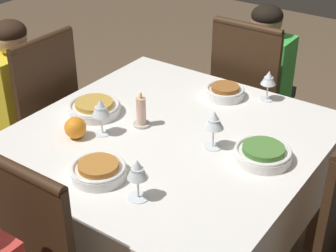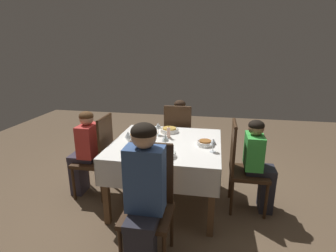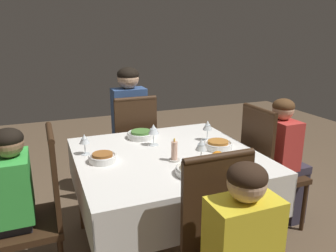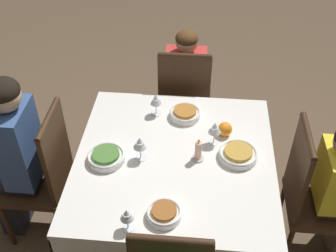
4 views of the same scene
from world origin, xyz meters
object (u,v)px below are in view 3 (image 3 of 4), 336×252
person_adult_denim (128,124)px  wine_glass_east (208,126)px  wine_glass_west (84,140)px  dining_table (167,166)px  bowl_north (141,134)px  person_child_red (284,157)px  chair_west (38,208)px  bowl_west (103,157)px  chair_north (133,145)px  chair_east (266,165)px  bowl_south (195,170)px  orange_fruit (218,158)px  person_child_green (5,208)px  candle_centerpiece (174,153)px  wine_glass_south (201,145)px  bowl_east (218,145)px  wine_glass_north (154,130)px

person_adult_denim → wine_glass_east: person_adult_denim is taller
wine_glass_west → dining_table: bearing=-20.6°
bowl_north → wine_glass_east: wine_glass_east is taller
person_adult_denim → person_child_red: bearing=135.7°
dining_table → wine_glass_east: wine_glass_east is taller
chair_west → bowl_west: (0.40, 0.06, 0.23)m
person_child_red → chair_north: bearing=50.6°
dining_table → chair_east: chair_east is taller
bowl_north → bowl_south: bearing=-83.3°
person_child_red → orange_fruit: person_child_red is taller
person_child_green → bowl_south: size_ratio=4.59×
person_adult_denim → candle_centerpiece: (0.00, -1.10, 0.10)m
person_adult_denim → bowl_south: person_adult_denim is taller
person_adult_denim → bowl_north: bearing=84.9°
person_child_red → candle_centerpiece: size_ratio=6.87×
wine_glass_south → wine_glass_east: (0.24, 0.37, -0.00)m
person_child_green → bowl_north: 1.05m
wine_glass_east → bowl_east: bearing=-94.8°
orange_fruit → dining_table: bearing=127.8°
chair_west → person_adult_denim: size_ratio=0.81×
bowl_east → person_child_green: bearing=179.9°
person_adult_denim → wine_glass_south: person_adult_denim is taller
bowl_north → wine_glass_south: wine_glass_south is taller
person_adult_denim → person_child_green: person_adult_denim is taller
person_child_red → bowl_north: person_child_red is taller
bowl_west → candle_centerpiece: (0.42, -0.15, 0.03)m
chair_north → chair_east: 1.17m
chair_west → dining_table: bearing=92.4°
chair_west → chair_east: (1.65, 0.02, 0.00)m
wine_glass_east → candle_centerpiece: size_ratio=1.01×
chair_north → chair_west: 1.17m
orange_fruit → wine_glass_west: bearing=146.8°
person_adult_denim → candle_centerpiece: bearing=90.2°
dining_table → wine_glass_west: wine_glass_west is taller
wine_glass_north → bowl_north: bearing=99.8°
wine_glass_south → wine_glass_east: bearing=56.7°
person_child_red → wine_glass_west: bearing=82.4°
wine_glass_north → wine_glass_south: wine_glass_north is taller
bowl_north → candle_centerpiece: candle_centerpiece is taller
bowl_south → bowl_west: 0.59m
chair_north → person_adult_denim: person_adult_denim is taller
chair_north → wine_glass_south: bearing=98.1°
chair_north → bowl_east: size_ratio=5.02×
dining_table → person_child_red: 1.00m
wine_glass_north → bowl_south: wine_glass_north is taller
person_child_red → orange_fruit: size_ratio=12.00×
person_child_red → bowl_west: size_ratio=5.95×
dining_table → bowl_north: size_ratio=5.48×
person_child_red → wine_glass_west: 1.53m
wine_glass_south → wine_glass_west: size_ratio=1.10×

